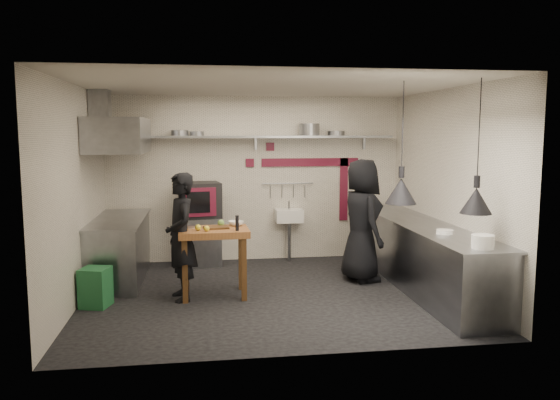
{
  "coord_description": "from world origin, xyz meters",
  "views": [
    {
      "loc": [
        -0.92,
        -7.18,
        2.2
      ],
      "look_at": [
        0.16,
        0.3,
        1.26
      ],
      "focal_mm": 35.0,
      "sensor_mm": 36.0,
      "label": 1
    }
  ],
  "objects": [
    {
      "name": "counter_left",
      "position": [
        -2.15,
        1.05,
        0.45
      ],
      "size": [
        0.7,
        1.9,
        0.9
      ],
      "primitive_type": "cube",
      "color": "slate",
      "rests_on": "floor"
    },
    {
      "name": "pan_mid_left",
      "position": [
        -0.98,
        1.92,
        2.18
      ],
      "size": [
        0.29,
        0.29,
        0.07
      ],
      "primitive_type": "cylinder",
      "rotation": [
        0.0,
        0.0,
        -0.31
      ],
      "color": "slate",
      "rests_on": "back_shelf"
    },
    {
      "name": "red_band_horiz",
      "position": [
        0.95,
        2.08,
        1.68
      ],
      "size": [
        1.7,
        0.02,
        0.14
      ],
      "primitive_type": "cube",
      "color": "maroon",
      "rests_on": "wall_back"
    },
    {
      "name": "lemon_b",
      "position": [
        -0.86,
        -0.16,
        0.96
      ],
      "size": [
        0.09,
        0.09,
        0.07
      ],
      "primitive_type": "sphere",
      "rotation": [
        0.0,
        0.0,
        0.27
      ],
      "color": "yellow",
      "rests_on": "prep_table"
    },
    {
      "name": "plate_stack",
      "position": [
        2.12,
        -1.7,
        1.01
      ],
      "size": [
        0.28,
        0.28,
        0.15
      ],
      "primitive_type": "cylinder",
      "rotation": [
        0.0,
        0.0,
        0.17
      ],
      "color": "white",
      "rests_on": "counter_right_top"
    },
    {
      "name": "oven_door",
      "position": [
        -0.96,
        1.51,
        1.09
      ],
      "size": [
        0.53,
        0.12,
        0.46
      ],
      "primitive_type": "cube",
      "rotation": [
        0.0,
        0.0,
        0.17
      ],
      "color": "maroon",
      "rests_on": "combi_oven"
    },
    {
      "name": "counter_right_top",
      "position": [
        2.15,
        0.0,
        0.92
      ],
      "size": [
        0.76,
        3.9,
        0.03
      ],
      "primitive_type": "cube",
      "color": "slate",
      "rests_on": "counter_right"
    },
    {
      "name": "heat_lamp_near",
      "position": [
        1.47,
        -0.91,
        2.07
      ],
      "size": [
        0.48,
        0.48,
        1.47
      ],
      "primitive_type": null,
      "rotation": [
        0.0,
        0.0,
        -0.35
      ],
      "color": "black",
      "rests_on": "ceiling"
    },
    {
      "name": "pan_far_left",
      "position": [
        -1.26,
        1.92,
        2.19
      ],
      "size": [
        0.33,
        0.33,
        0.09
      ],
      "primitive_type": "cylinder",
      "rotation": [
        0.0,
        0.0,
        -0.19
      ],
      "color": "slate",
      "rests_on": "back_shelf"
    },
    {
      "name": "cutting_board",
      "position": [
        -0.74,
        0.05,
        0.93
      ],
      "size": [
        0.35,
        0.28,
        0.02
      ],
      "primitive_type": "cube",
      "rotation": [
        0.0,
        0.0,
        0.17
      ],
      "color": "#4B2F16",
      "rests_on": "prep_table"
    },
    {
      "name": "utensil_rail",
      "position": [
        0.55,
        2.06,
        1.32
      ],
      "size": [
        0.9,
        0.02,
        0.02
      ],
      "primitive_type": "cylinder",
      "rotation": [
        0.0,
        1.57,
        0.0
      ],
      "color": "slate",
      "rests_on": "wall_back"
    },
    {
      "name": "stock_pot",
      "position": [
        0.9,
        1.92,
        2.24
      ],
      "size": [
        0.44,
        0.44,
        0.2
      ],
      "primitive_type": "cylinder",
      "rotation": [
        0.0,
        0.0,
        0.38
      ],
      "color": "slate",
      "rests_on": "back_shelf"
    },
    {
      "name": "chef_right",
      "position": [
        1.41,
        0.51,
        0.9
      ],
      "size": [
        0.71,
        0.96,
        1.81
      ],
      "primitive_type": "imported",
      "rotation": [
        0.0,
        0.0,
        1.73
      ],
      "color": "black",
      "rests_on": "floor"
    },
    {
      "name": "counter_right",
      "position": [
        2.15,
        0.0,
        0.45
      ],
      "size": [
        0.7,
        3.8,
        0.9
      ],
      "primitive_type": "cube",
      "color": "slate",
      "rests_on": "floor"
    },
    {
      "name": "chef_left",
      "position": [
        -1.2,
        -0.06,
        0.84
      ],
      "size": [
        0.54,
        0.69,
        1.68
      ],
      "primitive_type": "imported",
      "rotation": [
        0.0,
        0.0,
        -1.32
      ],
      "color": "black",
      "rests_on": "floor"
    },
    {
      "name": "oven_stand",
      "position": [
        -0.94,
        1.79,
        0.4
      ],
      "size": [
        0.67,
        0.63,
        0.8
      ],
      "primitive_type": "cube",
      "rotation": [
        0.0,
        0.0,
        0.17
      ],
      "color": "slate",
      "rests_on": "floor"
    },
    {
      "name": "hand_sink",
      "position": [
        0.55,
        1.92,
        0.78
      ],
      "size": [
        0.46,
        0.34,
        0.22
      ],
      "primitive_type": "cube",
      "color": "white",
      "rests_on": "wall_back"
    },
    {
      "name": "lemon_a",
      "position": [
        -0.97,
        -0.08,
        0.96
      ],
      "size": [
        0.09,
        0.09,
        0.08
      ],
      "primitive_type": "sphere",
      "rotation": [
        0.0,
        0.0,
        -0.12
      ],
      "color": "yellow",
      "rests_on": "prep_table"
    },
    {
      "name": "pepper_mill",
      "position": [
        -0.47,
        -0.17,
        1.02
      ],
      "size": [
        0.06,
        0.06,
        0.2
      ],
      "primitive_type": "cylinder",
      "rotation": [
        0.0,
        0.0,
        0.37
      ],
      "color": "black",
      "rests_on": "prep_table"
    },
    {
      "name": "wall_back",
      "position": [
        0.0,
        2.1,
        1.4
      ],
      "size": [
        5.0,
        0.04,
        2.8
      ],
      "primitive_type": "cube",
      "color": "silver",
      "rests_on": "floor"
    },
    {
      "name": "floor",
      "position": [
        0.0,
        0.0,
        0.0
      ],
      "size": [
        5.0,
        5.0,
        0.0
      ],
      "primitive_type": "plane",
      "color": "black",
      "rests_on": "ground"
    },
    {
      "name": "shelf_bracket_right",
      "position": [
        1.9,
        2.07,
        2.02
      ],
      "size": [
        0.04,
        0.06,
        0.24
      ],
      "primitive_type": "cube",
      "color": "slate",
      "rests_on": "wall_back"
    },
    {
      "name": "wall_left",
      "position": [
        -2.5,
        0.0,
        1.4
      ],
      "size": [
        0.04,
        4.2,
        2.8
      ],
      "primitive_type": "cube",
      "color": "silver",
      "rests_on": "floor"
    },
    {
      "name": "small_bowl_right",
      "position": [
        2.1,
        -0.8,
        0.96
      ],
      "size": [
        0.26,
        0.26,
        0.05
      ],
      "primitive_type": "cylinder",
      "rotation": [
        0.0,
        0.0,
        -0.27
      ],
      "color": "white",
      "rests_on": "counter_right_top"
    },
    {
      "name": "shelf_bracket_left",
      "position": [
        -1.9,
        2.07,
        2.02
      ],
      "size": [
        0.04,
        0.06,
        0.24
      ],
      "primitive_type": "cube",
      "color": "slate",
      "rests_on": "wall_back"
    },
    {
      "name": "combi_oven",
      "position": [
        -0.94,
        1.82,
        1.09
      ],
      "size": [
        0.69,
        0.66,
        0.58
      ],
      "primitive_type": "cube",
      "rotation": [
        0.0,
        0.0,
        0.17
      ],
      "color": "black",
      "rests_on": "oven_stand"
    },
    {
      "name": "heat_lamp_far",
      "position": [
        2.18,
        -1.4,
        2.04
      ],
      "size": [
        0.47,
        0.47,
        1.53
      ],
      "primitive_type": null,
      "rotation": [
        0.0,
        0.0,
        0.43
      ],
      "color": "black",
      "rests_on": "ceiling"
    },
    {
      "name": "hood_duct",
      "position": [
        -2.35,
        1.05,
        2.55
      ],
      "size": [
        0.28,
        0.28,
        0.5
      ],
      "primitive_type": "cube",
      "color": "slate",
      "rests_on": "ceiling"
    },
    {
      "name": "red_tile_a",
      "position": [
        0.25,
        2.08,
        1.95
      ],
      "size": [
        0.14,
        0.02,
        0.14
      ],
      "primitive_type": "cube",
      "color": "maroon",
      "rests_on": "wall_back"
    },
    {
      "name": "pan_right",
      "position": [
        1.36,
        1.92,
        2.18
      ],
      "size": [
        0.38,
        0.38,
        0.08
      ],
      "primitive_type": "cylinder",
      "rotation": [
        0.0,
        0.0,
        -0.42
      ],
      "color": "slate",
      "rests_on": "back_shelf"
    },
    {
      "name": "green_bin",
      "position": [
        -2.27,
        -0.22,
        0.25
      ],
      "size": [
        0.41,
        0.41,
        0.5
      ],
      "primitive_type": "cube",
      "rotation": [
        0.0,
        0.0,
        -0.26
      ],
      "color": "#1C5A2F",
      "rests_on": "floor"
    },
    {
      "name": "prep_table",
      "position": [
        -0.77,
        0.02,
        0.46
      ],
      "size": [
        0.94,
        0.66,
        0.92
      ],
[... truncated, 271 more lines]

